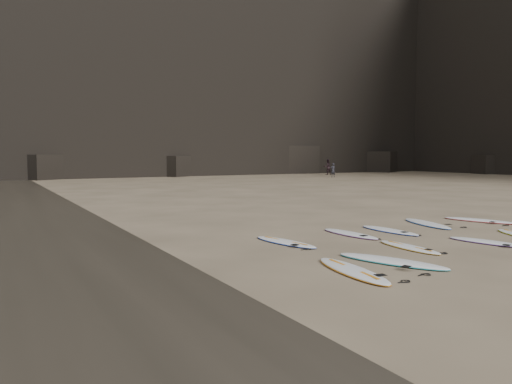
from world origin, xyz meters
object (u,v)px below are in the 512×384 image
person_a (333,170)px  surfboard_1 (392,261)px  surfboard_6 (350,234)px  surfboard_0 (352,270)px  surfboard_2 (409,247)px  surfboard_7 (389,230)px  surfboard_5 (285,242)px  surfboard_8 (427,223)px  surfboard_3 (489,242)px  surfboard_9 (480,220)px  person_b (328,167)px

person_a → surfboard_1: bearing=59.6°
surfboard_6 → person_a: (23.61, 31.51, 0.73)m
surfboard_0 → surfboard_1: surfboard_1 is taller
surfboard_2 → surfboard_7: surfboard_7 is taller
surfboard_0 → surfboard_6: (3.21, 3.97, -0.00)m
surfboard_6 → person_a: person_a is taller
surfboard_5 → surfboard_8: bearing=-4.0°
surfboard_0 → surfboard_6: bearing=59.7°
surfboard_3 → surfboard_9: (3.84, 3.21, 0.01)m
surfboard_9 → surfboard_8: bearing=153.3°
surfboard_6 → person_b: person_b is taller
surfboard_0 → person_a: person_a is taller
surfboard_0 → person_b: person_b is taller
surfboard_2 → surfboard_6: size_ratio=0.92×
surfboard_9 → surfboard_0: bearing=-175.4°
surfboard_0 → surfboard_5: bearing=89.4°
surfboard_0 → surfboard_7: surfboard_0 is taller
surfboard_9 → person_b: 41.96m
surfboard_0 → surfboard_9: (9.60, 4.04, -0.00)m
surfboard_5 → surfboard_8: surfboard_8 is taller
surfboard_2 → person_a: person_a is taller
surfboard_8 → person_b: bearing=73.7°
surfboard_1 → surfboard_9: (8.16, 3.75, -0.00)m
surfboard_5 → surfboard_9: surfboard_9 is taller
surfboard_5 → surfboard_0: bearing=-109.4°
surfboard_9 → surfboard_7: bearing=163.6°
surfboard_6 → surfboard_1: bearing=-118.1°
surfboard_5 → surfboard_9: (8.99, 0.34, 0.00)m
surfboard_0 → surfboard_2: bearing=32.7°
surfboard_7 → surfboard_8: size_ratio=0.89×
surfboard_1 → surfboard_3: 4.35m
surfboard_0 → surfboard_6: size_ratio=1.11×
surfboard_1 → surfboard_6: bearing=43.5°
surfboard_3 → person_b: size_ratio=1.26×
surfboard_1 → person_b: bearing=34.1°
surfboard_1 → surfboard_2: (1.73, 1.12, -0.01)m
surfboard_0 → surfboard_7: size_ratio=1.10×
surfboard_1 → person_b: (28.58, 40.40, 0.90)m
surfboard_5 → surfboard_8: 6.60m
surfboard_0 → surfboard_1: size_ratio=0.97×
surfboard_3 → surfboard_6: (-2.54, 3.13, 0.00)m
surfboard_2 → surfboard_8: surfboard_8 is taller
surfboard_5 → person_a: size_ratio=1.59×
surfboard_2 → person_b: bearing=58.8°
surfboard_1 → surfboard_3: size_ratio=1.17×
surfboard_1 → surfboard_3: (4.32, 0.55, -0.01)m
person_b → surfboard_9: bearing=67.7°
surfboard_6 → surfboard_8: 3.97m
person_a → surfboard_8: bearing=63.1°
surfboard_6 → surfboard_0: bearing=-131.2°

